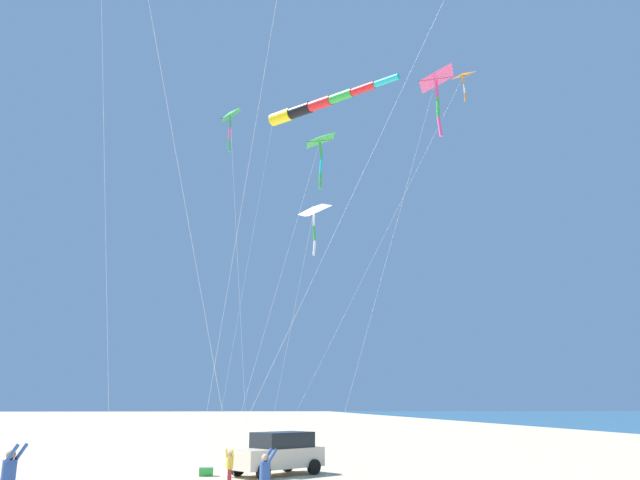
{
  "coord_description": "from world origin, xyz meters",
  "views": [
    {
      "loc": [
        -2.42,
        22.81,
        3.04
      ],
      "look_at": [
        -4.74,
        3.02,
        8.4
      ],
      "focal_mm": 34.52,
      "sensor_mm": 36.0,
      "label": 1
    }
  ],
  "objects_px": {
    "parked_car": "(278,453)",
    "kite_delta_white_trailing": "(313,211)",
    "kite_windsock_red_high_left": "(314,106)",
    "person_adult_flyer": "(9,477)",
    "person_child_grey_jacket": "(265,476)",
    "kite_delta_checkered_midright": "(435,79)",
    "kite_delta_rainbow_low_near": "(462,79)",
    "kite_delta_striped_overhead": "(319,141)",
    "cooler_box": "(206,471)",
    "person_child_green_jacket": "(230,465)",
    "kite_delta_blue_topmost": "(230,117)"
  },
  "relations": [
    {
      "from": "cooler_box",
      "to": "kite_delta_white_trailing",
      "type": "relative_size",
      "value": 0.05
    },
    {
      "from": "parked_car",
      "to": "kite_delta_white_trailing",
      "type": "distance_m",
      "value": 11.09
    },
    {
      "from": "parked_car",
      "to": "kite_delta_checkered_midright",
      "type": "xyz_separation_m",
      "value": [
        -5.58,
        8.11,
        14.65
      ]
    },
    {
      "from": "cooler_box",
      "to": "kite_delta_blue_topmost",
      "type": "relative_size",
      "value": 0.04
    },
    {
      "from": "person_child_grey_jacket",
      "to": "person_child_green_jacket",
      "type": "bearing_deg",
      "value": -78.41
    },
    {
      "from": "cooler_box",
      "to": "person_adult_flyer",
      "type": "relative_size",
      "value": 0.31
    },
    {
      "from": "person_child_green_jacket",
      "to": "kite_delta_rainbow_low_near",
      "type": "height_order",
      "value": "kite_delta_rainbow_low_near"
    },
    {
      "from": "kite_delta_rainbow_low_near",
      "to": "kite_delta_striped_overhead",
      "type": "distance_m",
      "value": 10.31
    },
    {
      "from": "kite_delta_checkered_midright",
      "to": "kite_delta_striped_overhead",
      "type": "bearing_deg",
      "value": -0.07
    },
    {
      "from": "person_child_grey_jacket",
      "to": "kite_windsock_red_high_left",
      "type": "relative_size",
      "value": 0.1
    },
    {
      "from": "cooler_box",
      "to": "kite_windsock_red_high_left",
      "type": "distance_m",
      "value": 17.71
    },
    {
      "from": "parked_car",
      "to": "kite_delta_checkered_midright",
      "type": "height_order",
      "value": "kite_delta_checkered_midright"
    },
    {
      "from": "person_adult_flyer",
      "to": "kite_delta_rainbow_low_near",
      "type": "distance_m",
      "value": 24.67
    },
    {
      "from": "person_child_green_jacket",
      "to": "kite_delta_checkered_midright",
      "type": "height_order",
      "value": "kite_delta_checkered_midright"
    },
    {
      "from": "kite_delta_blue_topmost",
      "to": "parked_car",
      "type": "bearing_deg",
      "value": -110.24
    },
    {
      "from": "person_child_grey_jacket",
      "to": "kite_delta_rainbow_low_near",
      "type": "relative_size",
      "value": 0.09
    },
    {
      "from": "kite_windsock_red_high_left",
      "to": "kite_delta_striped_overhead",
      "type": "xyz_separation_m",
      "value": [
        0.41,
        5.84,
        -4.51
      ]
    },
    {
      "from": "person_adult_flyer",
      "to": "kite_delta_checkered_midright",
      "type": "bearing_deg",
      "value": -171.51
    },
    {
      "from": "kite_windsock_red_high_left",
      "to": "person_child_green_jacket",
      "type": "bearing_deg",
      "value": 15.97
    },
    {
      "from": "person_child_grey_jacket",
      "to": "kite_delta_checkered_midright",
      "type": "height_order",
      "value": "kite_delta_checkered_midright"
    },
    {
      "from": "person_adult_flyer",
      "to": "kite_delta_white_trailing",
      "type": "bearing_deg",
      "value": -142.3
    },
    {
      "from": "kite_delta_checkered_midright",
      "to": "kite_delta_striped_overhead",
      "type": "relative_size",
      "value": 1.23
    },
    {
      "from": "parked_car",
      "to": "cooler_box",
      "type": "relative_size",
      "value": 7.3
    },
    {
      "from": "person_child_grey_jacket",
      "to": "kite_delta_white_trailing",
      "type": "relative_size",
      "value": 0.14
    },
    {
      "from": "person_child_green_jacket",
      "to": "cooler_box",
      "type": "bearing_deg",
      "value": -71.39
    },
    {
      "from": "cooler_box",
      "to": "person_child_green_jacket",
      "type": "bearing_deg",
      "value": 108.61
    },
    {
      "from": "cooler_box",
      "to": "kite_windsock_red_high_left",
      "type": "bearing_deg",
      "value": 153.18
    },
    {
      "from": "person_adult_flyer",
      "to": "kite_delta_blue_topmost",
      "type": "distance_m",
      "value": 14.56
    },
    {
      "from": "parked_car",
      "to": "kite_delta_white_trailing",
      "type": "xyz_separation_m",
      "value": [
        -1.24,
        2.94,
        10.62
      ]
    },
    {
      "from": "kite_delta_white_trailing",
      "to": "person_adult_flyer",
      "type": "bearing_deg",
      "value": 37.7
    },
    {
      "from": "kite_delta_rainbow_low_near",
      "to": "kite_delta_white_trailing",
      "type": "height_order",
      "value": "kite_delta_rainbow_low_near"
    },
    {
      "from": "kite_windsock_red_high_left",
      "to": "person_adult_flyer",
      "type": "bearing_deg",
      "value": 39.94
    },
    {
      "from": "parked_car",
      "to": "kite_delta_striped_overhead",
      "type": "xyz_separation_m",
      "value": [
        -0.93,
        8.1,
        11.72
      ]
    },
    {
      "from": "person_adult_flyer",
      "to": "person_child_grey_jacket",
      "type": "height_order",
      "value": "person_adult_flyer"
    },
    {
      "from": "kite_delta_white_trailing",
      "to": "kite_delta_rainbow_low_near",
      "type": "bearing_deg",
      "value": 173.74
    },
    {
      "from": "parked_car",
      "to": "kite_delta_rainbow_low_near",
      "type": "xyz_separation_m",
      "value": [
        -8.38,
        3.73,
        17.35
      ]
    },
    {
      "from": "kite_delta_checkered_midright",
      "to": "kite_windsock_red_high_left",
      "type": "height_order",
      "value": "kite_windsock_red_high_left"
    },
    {
      "from": "kite_delta_rainbow_low_near",
      "to": "kite_delta_white_trailing",
      "type": "bearing_deg",
      "value": -6.26
    },
    {
      "from": "kite_delta_white_trailing",
      "to": "cooler_box",
      "type": "bearing_deg",
      "value": -33.8
    },
    {
      "from": "parked_car",
      "to": "kite_delta_white_trailing",
      "type": "relative_size",
      "value": 0.38
    },
    {
      "from": "kite_windsock_red_high_left",
      "to": "kite_delta_white_trailing",
      "type": "bearing_deg",
      "value": 82.34
    },
    {
      "from": "parked_car",
      "to": "kite_delta_striped_overhead",
      "type": "relative_size",
      "value": 0.35
    },
    {
      "from": "person_adult_flyer",
      "to": "kite_windsock_red_high_left",
      "type": "relative_size",
      "value": 0.11
    },
    {
      "from": "kite_windsock_red_high_left",
      "to": "kite_delta_striped_overhead",
      "type": "height_order",
      "value": "kite_windsock_red_high_left"
    },
    {
      "from": "parked_car",
      "to": "kite_delta_striped_overhead",
      "type": "bearing_deg",
      "value": 96.53
    },
    {
      "from": "person_child_green_jacket",
      "to": "person_child_grey_jacket",
      "type": "height_order",
      "value": "person_child_grey_jacket"
    },
    {
      "from": "kite_delta_blue_topmost",
      "to": "kite_windsock_red_high_left",
      "type": "height_order",
      "value": "kite_windsock_red_high_left"
    },
    {
      "from": "person_child_grey_jacket",
      "to": "kite_delta_rainbow_low_near",
      "type": "xyz_separation_m",
      "value": [
        -9.25,
        -5.45,
        17.36
      ]
    },
    {
      "from": "kite_delta_white_trailing",
      "to": "person_child_green_jacket",
      "type": "bearing_deg",
      "value": 5.14
    },
    {
      "from": "kite_delta_striped_overhead",
      "to": "person_child_green_jacket",
      "type": "bearing_deg",
      "value": -58.21
    }
  ]
}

